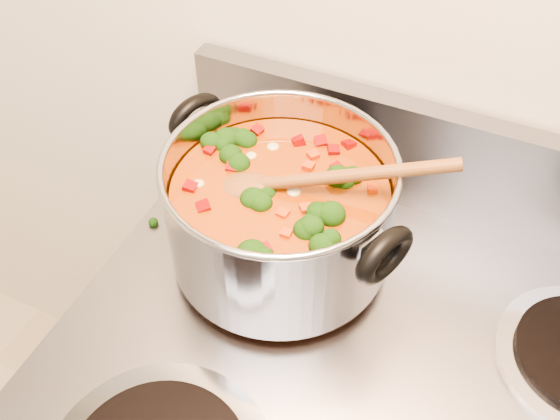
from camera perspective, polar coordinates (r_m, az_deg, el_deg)
The scene contains 3 objects.
stockpot at distance 0.74m, azimuth -0.00°, elevation -0.14°, with size 0.33×0.27×0.16m.
wooden_spoon at distance 0.70m, azimuth 1.34°, elevation 2.66°, with size 0.27×0.11×0.09m.
cooktop_crumbs at distance 0.83m, azimuth -2.84°, elevation -2.63°, with size 0.35×0.32×0.01m.
Camera 1 is at (-0.04, 0.85, 1.55)m, focal length 40.00 mm.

